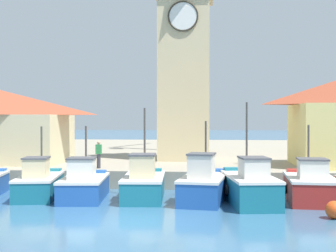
# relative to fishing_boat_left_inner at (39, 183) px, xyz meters

# --- Properties ---
(ground_plane) EXTENTS (300.00, 300.00, 0.00)m
(ground_plane) POSITION_rel_fishing_boat_left_inner_xyz_m (5.36, -5.46, -0.71)
(ground_plane) COLOR #386689
(quay_wharf) EXTENTS (120.00, 40.00, 1.00)m
(quay_wharf) POSITION_rel_fishing_boat_left_inner_xyz_m (5.36, 22.98, -0.20)
(quay_wharf) COLOR #9E937F
(quay_wharf) RESTS_ON ground
(fishing_boat_left_inner) EXTENTS (2.55, 4.77, 3.54)m
(fishing_boat_left_inner) POSITION_rel_fishing_boat_left_inner_xyz_m (0.00, 0.00, 0.00)
(fishing_boat_left_inner) COLOR #196B7F
(fishing_boat_left_inner) RESTS_ON ground
(fishing_boat_mid_left) EXTENTS (2.41, 4.46, 3.56)m
(fishing_boat_mid_left) POSITION_rel_fishing_boat_left_inner_xyz_m (2.38, -0.36, -0.00)
(fishing_boat_mid_left) COLOR #2356A8
(fishing_boat_mid_left) RESTS_ON ground
(fishing_boat_center) EXTENTS (2.21, 4.73, 4.47)m
(fishing_boat_center) POSITION_rel_fishing_boat_left_inner_xyz_m (5.28, -0.06, 0.05)
(fishing_boat_center) COLOR #196B7F
(fishing_boat_center) RESTS_ON ground
(fishing_boat_mid_right) EXTENTS (2.56, 4.91, 3.82)m
(fishing_boat_mid_right) POSITION_rel_fishing_boat_left_inner_xyz_m (8.21, -0.46, 0.08)
(fishing_boat_mid_right) COLOR #2356A8
(fishing_boat_mid_right) RESTS_ON ground
(fishing_boat_right_inner) EXTENTS (2.56, 5.15, 4.71)m
(fishing_boat_right_inner) POSITION_rel_fishing_boat_left_inner_xyz_m (10.33, -0.94, 0.09)
(fishing_boat_right_inner) COLOR #196B7F
(fishing_boat_right_inner) RESTS_ON ground
(fishing_boat_right_outer) EXTENTS (2.45, 4.56, 3.62)m
(fishing_boat_right_outer) POSITION_rel_fishing_boat_left_inner_xyz_m (13.24, -0.11, 0.04)
(fishing_boat_right_outer) COLOR #AD2823
(fishing_boat_right_outer) RESTS_ON ground
(clock_tower) EXTENTS (4.06, 4.06, 15.92)m
(clock_tower) POSITION_rel_fishing_boat_left_inner_xyz_m (6.75, 10.71, 7.80)
(clock_tower) COLOR beige
(clock_tower) RESTS_ON quay_wharf
(port_crane_near) EXTENTS (3.03, 10.82, 18.96)m
(port_crane_near) POSITION_rel_fishing_boat_left_inner_xyz_m (7.23, 19.53, 7.96)
(port_crane_near) COLOR #976E11
(port_crane_near) RESTS_ON quay_wharf
(mooring_buoy) EXTENTS (0.71, 0.71, 0.71)m
(mooring_buoy) POSITION_rel_fishing_boat_left_inner_xyz_m (13.34, -3.99, -0.35)
(mooring_buoy) COLOR #E54C19
(mooring_buoy) RESTS_ON ground
(dock_worker_near_tower) EXTENTS (0.34, 0.22, 1.62)m
(dock_worker_near_tower) POSITION_rel_fishing_boat_left_inner_xyz_m (2.00, 4.40, 1.14)
(dock_worker_near_tower) COLOR #33333D
(dock_worker_near_tower) RESTS_ON quay_wharf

